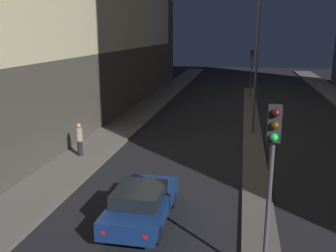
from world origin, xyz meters
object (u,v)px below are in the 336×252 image
at_px(traffic_light_mid, 252,63).
at_px(street_lamp, 258,41).
at_px(car_left_lane, 141,203).
at_px(pedestrian_on_left_sidewalk, 79,139).
at_px(traffic_light_near, 272,156).

distance_m(traffic_light_mid, street_lamp, 13.48).
relative_size(traffic_light_mid, car_left_lane, 1.13).
xyz_separation_m(traffic_light_mid, pedestrian_on_left_sidewalk, (-9.02, -19.95, -2.49)).
relative_size(traffic_light_near, street_lamp, 0.52).
relative_size(traffic_light_near, traffic_light_mid, 1.00).
xyz_separation_m(traffic_light_mid, car_left_lane, (-4.04, -25.97, -2.83)).
height_order(traffic_light_mid, street_lamp, street_lamp).
xyz_separation_m(street_lamp, pedestrian_on_left_sidewalk, (-9.02, -6.67, -4.87)).
height_order(street_lamp, car_left_lane, street_lamp).
bearing_deg(car_left_lane, traffic_light_near, -31.27).
distance_m(car_left_lane, pedestrian_on_left_sidewalk, 7.82).
relative_size(traffic_light_mid, street_lamp, 0.52).
xyz_separation_m(traffic_light_near, traffic_light_mid, (0.00, 28.42, 0.00)).
distance_m(traffic_light_near, traffic_light_mid, 28.42).
bearing_deg(pedestrian_on_left_sidewalk, traffic_light_near, -43.22).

